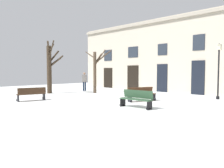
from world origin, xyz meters
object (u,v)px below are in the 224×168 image
object	(u,v)px
streetlamp	(219,65)
bench_facing_shops	(32,94)
tree_center	(96,70)
tree_right_of_center	(50,67)
bench_back_to_back_right	(136,99)
bench_by_litter_bin	(141,94)
person_strolling	(84,81)

from	to	relation	value
streetlamp	bench_facing_shops	size ratio (longest dim) A/B	2.07
tree_center	streetlamp	distance (m)	9.57
tree_right_of_center	bench_back_to_back_right	bearing A→B (deg)	-3.45
bench_facing_shops	bench_by_litter_bin	bearing A→B (deg)	145.81
tree_right_of_center	person_strolling	bearing A→B (deg)	86.07
bench_facing_shops	bench_by_litter_bin	distance (m)	6.98
bench_facing_shops	bench_by_litter_bin	xyz separation A→B (m)	(5.06, 4.81, 0.02)
tree_right_of_center	person_strolling	xyz separation A→B (m)	(0.24, 3.46, -1.25)
tree_right_of_center	person_strolling	distance (m)	3.69
person_strolling	bench_by_litter_bin	bearing A→B (deg)	134.91
tree_center	bench_by_litter_bin	size ratio (longest dim) A/B	1.93
person_strolling	tree_center	bearing A→B (deg)	135.75
bench_back_to_back_right	person_strolling	xyz separation A→B (m)	(-9.49, 4.05, 0.51)
tree_right_of_center	tree_center	world-z (taller)	tree_right_of_center
streetlamp	bench_back_to_back_right	xyz separation A→B (m)	(-1.76, -6.55, -1.82)
tree_right_of_center	tree_center	distance (m)	3.85
tree_center	person_strolling	size ratio (longest dim) A/B	2.14
tree_center	person_strolling	xyz separation A→B (m)	(-2.15, 0.46, -1.03)
tree_right_of_center	bench_facing_shops	distance (m)	4.97
streetlamp	bench_by_litter_bin	bearing A→B (deg)	-125.16
bench_back_to_back_right	bench_by_litter_bin	bearing A→B (deg)	118.10
tree_center	bench_by_litter_bin	xyz separation A→B (m)	(6.01, -1.42, -1.55)
bench_by_litter_bin	person_strolling	xyz separation A→B (m)	(-8.17, 1.88, 0.52)
streetlamp	bench_facing_shops	distance (m)	12.41
tree_right_of_center	bench_by_litter_bin	world-z (taller)	tree_right_of_center
bench_facing_shops	bench_back_to_back_right	distance (m)	6.91
tree_right_of_center	bench_facing_shops	bearing A→B (deg)	-43.96
streetlamp	tree_center	bearing A→B (deg)	-161.98
tree_right_of_center	tree_center	size ratio (longest dim) A/B	1.15
streetlamp	person_strolling	size ratio (longest dim) A/B	2.12
streetlamp	bench_facing_shops	bearing A→B (deg)	-131.57
streetlamp	bench_back_to_back_right	size ratio (longest dim) A/B	2.02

